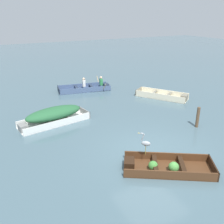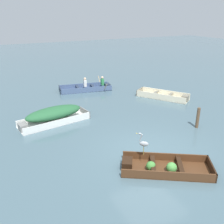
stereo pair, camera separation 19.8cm
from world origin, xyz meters
TOP-DOWN VIEW (x-y plane):
  - ground_plane at (0.00, 0.00)m, footprint 80.00×80.00m
  - dinghy_dark_varnish_foreground at (-0.33, -1.08)m, footprint 3.22×2.66m
  - skiff_white_near_moored at (-2.57, 4.56)m, footprint 3.56×1.54m
  - skiff_cream_mid_moored at (4.71, 5.08)m, footprint 2.60×3.26m
  - rowboat_slate_blue_with_crew at (1.09, 9.00)m, footprint 3.70×2.38m
  - heron_on_dinghy at (-0.72, -0.45)m, footprint 0.39×0.37m
  - mooring_post at (3.28, 0.92)m, footprint 0.15×0.15m

SIDE VIEW (x-z plane):
  - ground_plane at x=0.00m, z-range 0.00..0.00m
  - dinghy_dark_varnish_foreground at x=-0.33m, z-range -0.07..0.33m
  - skiff_cream_mid_moored at x=4.71m, z-range -0.06..0.33m
  - rowboat_slate_blue_with_crew at x=1.09m, z-range -0.28..0.64m
  - skiff_white_near_moored at x=-2.57m, z-range 0.05..0.87m
  - mooring_post at x=3.28m, z-range 0.00..1.00m
  - heron_on_dinghy at x=-0.72m, z-range 0.44..1.28m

